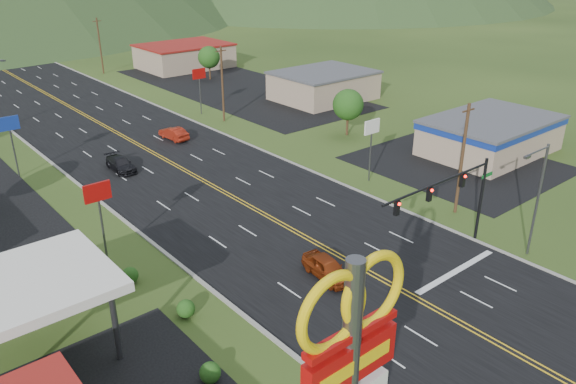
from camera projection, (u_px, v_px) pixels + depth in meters
traffic_signal at (453, 192)px, 41.35m from camera, size 13.10×0.43×7.00m
streetlight_east at (537, 194)px, 41.36m from camera, size 3.28×0.25×9.00m
gas_canopy at (16, 290)px, 30.44m from camera, size 10.00×8.00×5.30m
building_east_near at (491, 133)px, 64.11m from camera, size 15.40×10.40×4.10m
building_east_mid at (324, 85)px, 86.36m from camera, size 14.40×11.40×4.30m
building_east_far at (185, 56)px, 108.53m from camera, size 16.40×12.40×4.50m
pole_sign_west_a at (99, 200)px, 40.68m from camera, size 2.00×0.18×6.40m
pole_sign_west_b at (10, 130)px, 56.11m from camera, size 2.00×0.18×6.40m
pole_sign_east_a at (372, 133)px, 55.11m from camera, size 2.00×0.18×6.40m
pole_sign_east_b at (199, 78)px, 77.56m from camera, size 2.00×0.18×6.40m
tree_east_a at (348, 105)px, 69.28m from camera, size 3.84×3.84×5.82m
tree_east_b at (209, 57)px, 98.28m from camera, size 3.84×3.84×5.82m
utility_pole_a at (462, 159)px, 48.36m from camera, size 1.60×0.28×10.00m
utility_pole_b at (222, 84)px, 74.31m from camera, size 1.60×0.28×10.00m
utility_pole_c at (100, 45)px, 102.37m from camera, size 1.60×0.28×10.00m
utility_pole_d at (30, 24)px, 130.42m from camera, size 1.60×0.28×10.00m
car_red_near at (327, 268)px, 40.23m from camera, size 2.37×4.73×1.55m
car_dark_mid at (121, 164)px, 59.40m from camera, size 2.14×4.89×1.40m
car_red_far at (174, 134)px, 68.84m from camera, size 1.91×4.67×1.51m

